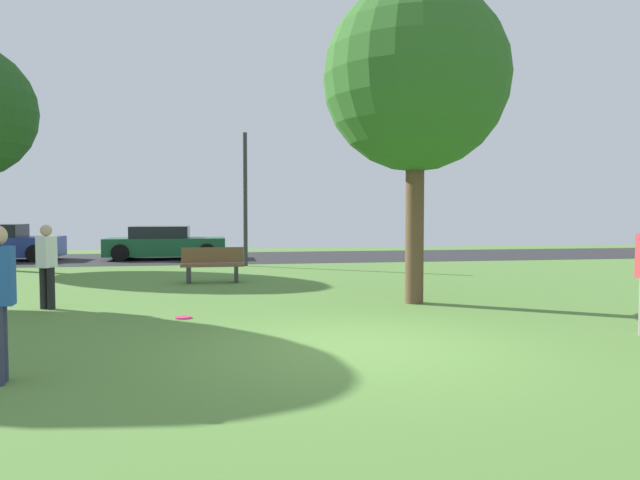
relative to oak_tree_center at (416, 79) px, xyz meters
The scene contains 8 objects.
ground_plane 5.94m from the oak_tree_center, 118.43° to the right, with size 44.00×44.00×0.00m, color #547F38.
road_strip 13.38m from the oak_tree_center, 98.65° to the left, with size 44.00×6.40×0.01m, color #28282B.
oak_tree_center is the anchor object (origin of this frame).
person_bystander 7.84m from the oak_tree_center, behind, with size 0.33×0.38×1.57m.
frisbee_disc 6.30m from the oak_tree_center, 167.89° to the right, with size 0.27×0.27×0.03m, color #EA2D6B.
parked_car_green 14.11m from the oak_tree_center, 116.06° to the left, with size 4.52×2.10×1.28m.
park_bench 6.99m from the oak_tree_center, 133.97° to the left, with size 1.60×0.45×0.90m.
street_lamp_post 9.44m from the oak_tree_center, 108.97° to the left, with size 0.14×0.14×4.50m, color #2D2D33.
Camera 1 is at (-1.84, -7.38, 1.78)m, focal length 32.29 mm.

